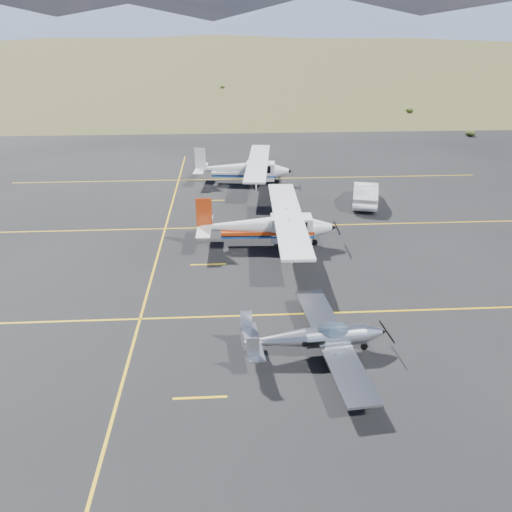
# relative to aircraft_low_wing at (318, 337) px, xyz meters

# --- Properties ---
(ground) EXTENTS (1600.00, 1600.00, 0.00)m
(ground) POSITION_rel_aircraft_low_wing_xyz_m (-1.75, 1.13, -0.84)
(ground) COLOR #383D1C
(ground) RESTS_ON ground
(apron) EXTENTS (72.00, 72.00, 0.02)m
(apron) POSITION_rel_aircraft_low_wing_xyz_m (-1.75, 8.13, -0.84)
(apron) COLOR black
(apron) RESTS_ON ground
(aircraft_low_wing) EXTENTS (5.84, 8.11, 1.76)m
(aircraft_low_wing) POSITION_rel_aircraft_low_wing_xyz_m (0.00, 0.00, 0.00)
(aircraft_low_wing) COLOR #BBBDC2
(aircraft_low_wing) RESTS_ON apron
(aircraft_cessna) EXTENTS (7.31, 12.23, 3.10)m
(aircraft_cessna) POSITION_rel_aircraft_low_wing_xyz_m (-1.22, 10.97, 0.53)
(aircraft_cessna) COLOR white
(aircraft_cessna) RESTS_ON apron
(aircraft_plain) EXTENTS (7.12, 11.80, 2.98)m
(aircraft_plain) POSITION_rel_aircraft_low_wing_xyz_m (-2.16, 23.76, 0.48)
(aircraft_plain) COLOR white
(aircraft_plain) RESTS_ON apron
(sedan) EXTENTS (2.95, 5.29, 1.65)m
(sedan) POSITION_rel_aircraft_low_wing_xyz_m (6.69, 18.23, -0.01)
(sedan) COLOR white
(sedan) RESTS_ON apron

